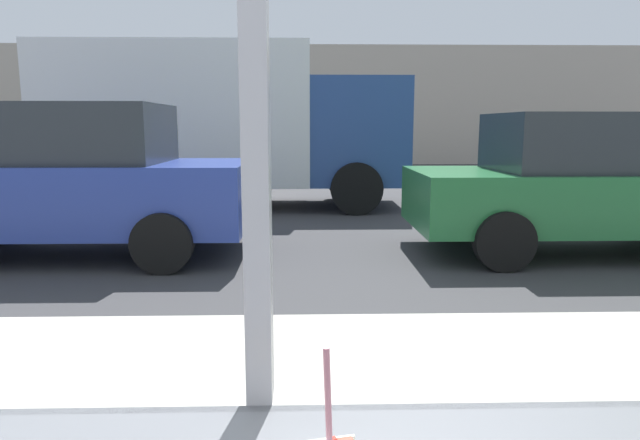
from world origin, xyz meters
TOP-DOWN VIEW (x-y plane):
  - ground_plane at (0.00, 8.00)m, footprint 60.00×60.00m
  - sidewalk_strip at (0.00, 1.60)m, footprint 16.00×2.80m
  - building_facade_far at (0.00, 21.99)m, footprint 28.00×1.20m
  - parked_car_blue at (-2.66, 5.64)m, footprint 4.16×1.92m
  - parked_car_green at (3.46, 5.64)m, footprint 4.19×1.92m
  - box_truck at (-1.46, 9.70)m, footprint 6.47×2.44m

SIDE VIEW (x-z plane):
  - ground_plane at x=0.00m, z-range 0.00..0.00m
  - sidewalk_strip at x=0.00m, z-range 0.00..0.15m
  - parked_car_green at x=3.46m, z-range 0.01..1.67m
  - parked_car_blue at x=-2.66m, z-range 0.01..1.77m
  - box_truck at x=-1.46m, z-range 0.13..3.06m
  - building_facade_far at x=0.00m, z-range 0.00..4.58m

